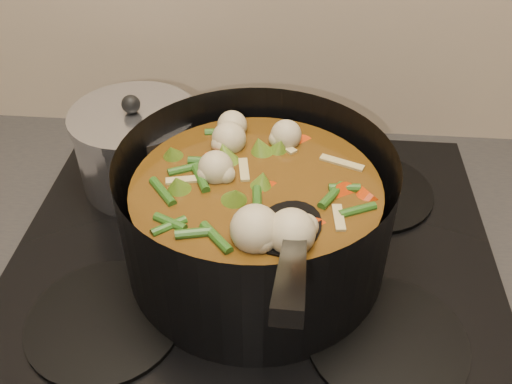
{
  "coord_description": "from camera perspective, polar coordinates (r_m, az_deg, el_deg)",
  "views": [
    {
      "loc": [
        0.05,
        1.41,
        1.46
      ],
      "look_at": [
        0.0,
        1.91,
        1.04
      ],
      "focal_mm": 40.0,
      "sensor_mm": 36.0,
      "label": 1
    }
  ],
  "objects": [
    {
      "name": "saucepan",
      "position": [
        0.84,
        -11.73,
        4.36
      ],
      "size": [
        0.18,
        0.18,
        0.15
      ],
      "rotation": [
        0.0,
        0.0,
        -0.36
      ],
      "color": "silver",
      "rests_on": "stovetop"
    },
    {
      "name": "stockpot",
      "position": [
        0.68,
        0.02,
        -2.46
      ],
      "size": [
        0.38,
        0.46,
        0.24
      ],
      "rotation": [
        0.0,
        0.0,
        -0.22
      ],
      "color": "black",
      "rests_on": "stovetop"
    },
    {
      "name": "stovetop",
      "position": [
        0.75,
        -0.23,
        -6.21
      ],
      "size": [
        0.62,
        0.54,
        0.03
      ],
      "color": "black",
      "rests_on": "counter"
    }
  ]
}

